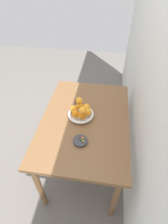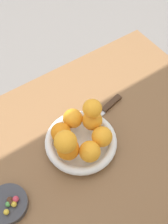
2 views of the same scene
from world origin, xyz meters
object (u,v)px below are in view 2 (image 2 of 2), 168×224
object	(u,v)px
orange_7	(65,142)
orange_2	(61,132)
orange_3	(68,149)
knife	(100,114)
candy_dish	(8,204)
candy_ball_0	(11,203)
orange_1	(73,118)
dining_table	(82,170)
candy_ball_1	(10,200)
orange_5	(101,136)
candy_ball_4	(6,212)
orange_0	(92,120)
orange_4	(90,152)
orange_6	(92,108)
candy_ball_3	(8,204)
fruit_bowl	(81,142)
candy_ball_5	(16,199)
candy_ball_2	(14,204)

from	to	relation	value
orange_7	orange_2	bearing A→B (deg)	-107.98
orange_3	knife	size ratio (longest dim) A/B	0.26
candy_dish	candy_ball_0	distance (m)	0.02
orange_1	dining_table	bearing A→B (deg)	71.61
orange_3	knife	xyz separation A→B (m)	(-0.18, -0.08, -0.07)
orange_2	knife	distance (m)	0.18
candy_ball_0	candy_ball_1	world-z (taller)	candy_ball_1
orange_5	knife	bearing A→B (deg)	-125.57
candy_ball_0	candy_ball_4	distance (m)	0.03
orange_0	orange_4	world-z (taller)	same
dining_table	orange_6	xyz separation A→B (m)	(-0.08, -0.07, 0.22)
orange_4	candy_ball_3	size ratio (longest dim) A/B	4.19
orange_6	candy_ball_3	world-z (taller)	orange_6
fruit_bowl	candy_dish	xyz separation A→B (m)	(0.28, 0.04, -0.01)
orange_7	candy_ball_5	world-z (taller)	orange_7
candy_dish	orange_2	xyz separation A→B (m)	(-0.23, -0.08, 0.06)
orange_7	candy_ball_0	world-z (taller)	orange_7
orange_4	orange_6	distance (m)	0.13
orange_0	orange_2	bearing A→B (deg)	-9.81
candy_ball_5	candy_ball_2	bearing A→B (deg)	44.06
candy_ball_0	candy_ball_4	size ratio (longest dim) A/B	0.92
candy_ball_5	candy_ball_1	bearing A→B (deg)	-26.11
orange_1	candy_ball_2	size ratio (longest dim) A/B	4.05
orange_7	candy_ball_0	size ratio (longest dim) A/B	4.43
candy_dish	orange_2	distance (m)	0.25
orange_1	candy_ball_3	xyz separation A→B (m)	(0.29, 0.11, -0.04)
candy_ball_0	candy_ball_2	xyz separation A→B (m)	(-0.01, 0.01, 0.00)
orange_6	orange_0	bearing A→B (deg)	107.36
orange_4	candy_dish	bearing A→B (deg)	-4.27
fruit_bowl	candy_ball_5	bearing A→B (deg)	11.45
orange_1	orange_2	world-z (taller)	same
fruit_bowl	candy_ball_3	size ratio (longest dim) A/B	14.92
fruit_bowl	candy_ball_0	xyz separation A→B (m)	(0.27, 0.05, 0.01)
dining_table	orange_0	world-z (taller)	orange_0
candy_ball_0	candy_dish	bearing A→B (deg)	-42.70
knife	fruit_bowl	bearing A→B (deg)	27.15
orange_2	orange_4	xyz separation A→B (m)	(-0.04, 0.10, 0.00)
orange_5	candy_ball_1	distance (m)	0.32
candy_dish	orange_5	xyz separation A→B (m)	(-0.33, -0.00, 0.06)
orange_3	candy_ball_1	distance (m)	0.21
candy_dish	orange_6	xyz separation A→B (m)	(-0.34, -0.07, 0.12)
orange_5	candy_ball_5	bearing A→B (deg)	2.12
dining_table	orange_4	distance (m)	0.16
orange_3	orange_5	world-z (taller)	orange_3
orange_6	orange_1	bearing A→B (deg)	-39.72
orange_2	candy_ball_4	world-z (taller)	orange_2
orange_4	candy_ball_4	xyz separation A→B (m)	(0.28, 0.00, -0.04)
candy_ball_4	knife	size ratio (longest dim) A/B	0.06
orange_3	candy_ball_3	bearing A→B (deg)	7.77
candy_ball_5	orange_1	bearing A→B (deg)	-156.85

